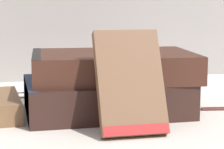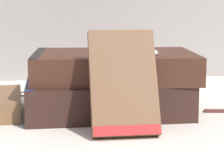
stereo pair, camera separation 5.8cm
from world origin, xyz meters
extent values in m
plane|color=silver|center=(0.00, 0.00, 0.00)|extent=(3.00, 3.00, 0.00)
cube|color=#331E19|center=(0.02, 0.05, 0.02)|extent=(0.23, 0.16, 0.05)
cube|color=navy|center=(-0.09, 0.05, 0.02)|extent=(0.01, 0.15, 0.05)
cube|color=#422319|center=(0.03, 0.05, 0.07)|extent=(0.24, 0.17, 0.04)
cube|color=black|center=(-0.08, 0.06, 0.07)|extent=(0.02, 0.15, 0.04)
cube|color=brown|center=(0.03, -0.06, 0.06)|extent=(0.08, 0.07, 0.13)
cube|color=#B22323|center=(0.03, -0.09, 0.01)|extent=(0.08, 0.02, 0.02)
cylinder|color=white|center=(0.06, 0.02, 0.09)|extent=(0.05, 0.05, 0.01)
torus|color=#B2B2B7|center=(0.06, 0.02, 0.09)|extent=(0.06, 0.06, 0.01)
sphere|color=#B2B2B7|center=(0.06, 0.04, 0.09)|extent=(0.01, 0.01, 0.01)
torus|color=black|center=(-0.09, 0.20, 0.00)|extent=(0.06, 0.06, 0.00)
torus|color=black|center=(-0.04, 0.22, 0.00)|extent=(0.06, 0.06, 0.00)
cylinder|color=black|center=(-0.07, 0.21, 0.00)|extent=(0.01, 0.01, 0.00)
camera|label=1|loc=(-0.12, -0.60, 0.16)|focal=75.00mm
camera|label=2|loc=(-0.06, -0.61, 0.16)|focal=75.00mm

